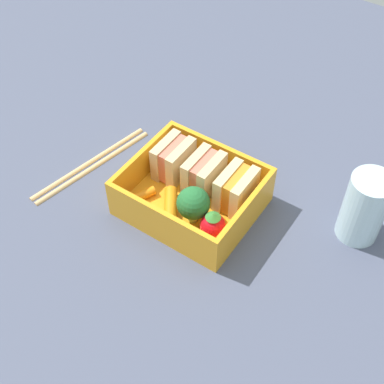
{
  "coord_description": "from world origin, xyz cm",
  "views": [
    {
      "loc": [
        24.09,
        -35.66,
        51.39
      ],
      "look_at": [
        0.0,
        0.0,
        2.7
      ],
      "focal_mm": 50.0,
      "sensor_mm": 36.0,
      "label": 1
    }
  ],
  "objects_px": {
    "sandwich_center": "(236,189)",
    "carrot_stick_left": "(171,205)",
    "broccoli_floret": "(193,204)",
    "strawberry_far_left": "(213,225)",
    "sandwich_left": "(173,159)",
    "carrot_stick_far_left": "(141,196)",
    "sandwich_center_left": "(204,174)",
    "chopstick_pair": "(91,163)",
    "drinking_glass": "(364,208)"
  },
  "relations": [
    {
      "from": "sandwich_center",
      "to": "carrot_stick_left",
      "type": "xyz_separation_m",
      "value": [
        -0.06,
        -0.05,
        -0.02
      ]
    },
    {
      "from": "sandwich_center",
      "to": "carrot_stick_left",
      "type": "relative_size",
      "value": 1.09
    },
    {
      "from": "broccoli_floret",
      "to": "strawberry_far_left",
      "type": "height_order",
      "value": "broccoli_floret"
    },
    {
      "from": "sandwich_left",
      "to": "carrot_stick_far_left",
      "type": "bearing_deg",
      "value": -96.88
    },
    {
      "from": "sandwich_left",
      "to": "strawberry_far_left",
      "type": "height_order",
      "value": "sandwich_left"
    },
    {
      "from": "sandwich_center_left",
      "to": "chopstick_pair",
      "type": "distance_m",
      "value": 0.16
    },
    {
      "from": "broccoli_floret",
      "to": "sandwich_center",
      "type": "bearing_deg",
      "value": 60.87
    },
    {
      "from": "chopstick_pair",
      "to": "drinking_glass",
      "type": "distance_m",
      "value": 0.35
    },
    {
      "from": "broccoli_floret",
      "to": "chopstick_pair",
      "type": "relative_size",
      "value": 0.26
    },
    {
      "from": "sandwich_center",
      "to": "carrot_stick_far_left",
      "type": "relative_size",
      "value": 1.46
    },
    {
      "from": "strawberry_far_left",
      "to": "chopstick_pair",
      "type": "distance_m",
      "value": 0.2
    },
    {
      "from": "sandwich_center",
      "to": "broccoli_floret",
      "type": "bearing_deg",
      "value": -119.13
    },
    {
      "from": "sandwich_left",
      "to": "sandwich_center_left",
      "type": "bearing_deg",
      "value": 0.0
    },
    {
      "from": "drinking_glass",
      "to": "carrot_stick_left",
      "type": "bearing_deg",
      "value": -152.64
    },
    {
      "from": "sandwich_left",
      "to": "broccoli_floret",
      "type": "bearing_deg",
      "value": -38.07
    },
    {
      "from": "sandwich_left",
      "to": "drinking_glass",
      "type": "distance_m",
      "value": 0.24
    },
    {
      "from": "chopstick_pair",
      "to": "strawberry_far_left",
      "type": "bearing_deg",
      "value": -3.87
    },
    {
      "from": "strawberry_far_left",
      "to": "broccoli_floret",
      "type": "bearing_deg",
      "value": 169.83
    },
    {
      "from": "strawberry_far_left",
      "to": "drinking_glass",
      "type": "height_order",
      "value": "drinking_glass"
    },
    {
      "from": "sandwich_center_left",
      "to": "chopstick_pair",
      "type": "bearing_deg",
      "value": -164.59
    },
    {
      "from": "sandwich_center_left",
      "to": "sandwich_center",
      "type": "bearing_deg",
      "value": 0.0
    },
    {
      "from": "sandwich_left",
      "to": "strawberry_far_left",
      "type": "bearing_deg",
      "value": -30.41
    },
    {
      "from": "sandwich_left",
      "to": "carrot_stick_left",
      "type": "height_order",
      "value": "sandwich_left"
    },
    {
      "from": "sandwich_center",
      "to": "strawberry_far_left",
      "type": "bearing_deg",
      "value": -87.04
    },
    {
      "from": "sandwich_center_left",
      "to": "strawberry_far_left",
      "type": "height_order",
      "value": "sandwich_center_left"
    },
    {
      "from": "sandwich_center",
      "to": "carrot_stick_far_left",
      "type": "height_order",
      "value": "sandwich_center"
    },
    {
      "from": "sandwich_left",
      "to": "broccoli_floret",
      "type": "xyz_separation_m",
      "value": [
        0.06,
        -0.05,
        0.0
      ]
    },
    {
      "from": "sandwich_left",
      "to": "sandwich_center",
      "type": "relative_size",
      "value": 1.0
    },
    {
      "from": "sandwich_center_left",
      "to": "drinking_glass",
      "type": "bearing_deg",
      "value": 15.35
    },
    {
      "from": "carrot_stick_left",
      "to": "sandwich_center",
      "type": "bearing_deg",
      "value": 41.32
    },
    {
      "from": "carrot_stick_left",
      "to": "chopstick_pair",
      "type": "xyz_separation_m",
      "value": [
        -0.14,
        0.01,
        -0.02
      ]
    },
    {
      "from": "sandwich_center_left",
      "to": "sandwich_center",
      "type": "relative_size",
      "value": 1.0
    },
    {
      "from": "drinking_glass",
      "to": "sandwich_left",
      "type": "bearing_deg",
      "value": -167.58
    },
    {
      "from": "carrot_stick_far_left",
      "to": "carrot_stick_left",
      "type": "bearing_deg",
      "value": 10.26
    },
    {
      "from": "carrot_stick_left",
      "to": "drinking_glass",
      "type": "distance_m",
      "value": 0.23
    },
    {
      "from": "carrot_stick_far_left",
      "to": "broccoli_floret",
      "type": "xyz_separation_m",
      "value": [
        0.07,
        0.01,
        0.02
      ]
    },
    {
      "from": "carrot_stick_left",
      "to": "strawberry_far_left",
      "type": "bearing_deg",
      "value": -3.16
    },
    {
      "from": "sandwich_center_left",
      "to": "sandwich_center",
      "type": "distance_m",
      "value": 0.05
    },
    {
      "from": "sandwich_center",
      "to": "chopstick_pair",
      "type": "xyz_separation_m",
      "value": [
        -0.2,
        -0.04,
        -0.03
      ]
    },
    {
      "from": "broccoli_floret",
      "to": "chopstick_pair",
      "type": "bearing_deg",
      "value": 177.29
    },
    {
      "from": "strawberry_far_left",
      "to": "drinking_glass",
      "type": "distance_m",
      "value": 0.17
    },
    {
      "from": "broccoli_floret",
      "to": "drinking_glass",
      "type": "distance_m",
      "value": 0.2
    },
    {
      "from": "sandwich_left",
      "to": "drinking_glass",
      "type": "relative_size",
      "value": 0.57
    },
    {
      "from": "sandwich_center_left",
      "to": "broccoli_floret",
      "type": "height_order",
      "value": "same"
    },
    {
      "from": "sandwich_center_left",
      "to": "carrot_stick_far_left",
      "type": "bearing_deg",
      "value": -131.81
    },
    {
      "from": "sandwich_center_left",
      "to": "chopstick_pair",
      "type": "relative_size",
      "value": 0.28
    },
    {
      "from": "sandwich_center_left",
      "to": "strawberry_far_left",
      "type": "distance_m",
      "value": 0.07
    },
    {
      "from": "sandwich_center",
      "to": "sandwich_center_left",
      "type": "bearing_deg",
      "value": 180.0
    },
    {
      "from": "chopstick_pair",
      "to": "sandwich_left",
      "type": "bearing_deg",
      "value": 21.54
    },
    {
      "from": "broccoli_floret",
      "to": "drinking_glass",
      "type": "height_order",
      "value": "drinking_glass"
    }
  ]
}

